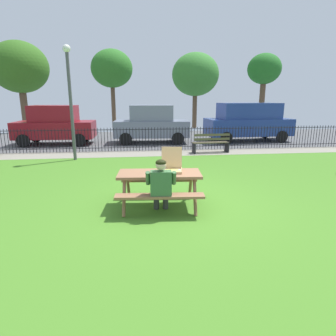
# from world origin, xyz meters

# --- Properties ---
(ground) EXTENTS (28.00, 10.86, 0.02)m
(ground) POSITION_xyz_m (0.00, 1.43, -0.01)
(ground) COLOR #467D24
(cobblestone_walkway) EXTENTS (28.00, 1.40, 0.01)m
(cobblestone_walkway) POSITION_xyz_m (0.00, 6.16, -0.00)
(cobblestone_walkway) COLOR gray
(street_asphalt) EXTENTS (28.00, 7.62, 0.01)m
(street_asphalt) POSITION_xyz_m (0.00, 10.67, -0.01)
(street_asphalt) COLOR #515154
(picnic_table_foreground) EXTENTS (1.91, 1.62, 0.79)m
(picnic_table_foreground) POSITION_xyz_m (-0.51, -0.05, 0.60)
(picnic_table_foreground) COLOR #8D5F42
(picnic_table_foreground) RESTS_ON ground
(pizza_box_open) EXTENTS (0.53, 0.56, 0.51)m
(pizza_box_open) POSITION_xyz_m (-0.23, 0.07, 0.87)
(pizza_box_open) COLOR tan
(pizza_box_open) RESTS_ON picnic_table_foreground
(adult_at_table) EXTENTS (0.62, 0.61, 1.19)m
(adult_at_table) POSITION_xyz_m (-0.53, -0.55, 0.66)
(adult_at_table) COLOR #383838
(adult_at_table) RESTS_ON ground
(iron_fence_streetside) EXTENTS (20.14, 0.03, 1.05)m
(iron_fence_streetside) POSITION_xyz_m (0.00, 6.86, 0.54)
(iron_fence_streetside) COLOR black
(iron_fence_streetside) RESTS_ON ground
(park_bench_center) EXTENTS (1.63, 0.58, 0.85)m
(park_bench_center) POSITION_xyz_m (2.26, 6.02, 0.42)
(park_bench_center) COLOR brown
(park_bench_center) RESTS_ON ground
(lamp_post_walkway) EXTENTS (0.28, 0.28, 4.21)m
(lamp_post_walkway) POSITION_xyz_m (-3.38, 5.19, 2.56)
(lamp_post_walkway) COLOR #4C4C51
(lamp_post_walkway) RESTS_ON ground
(parked_car_far_left) EXTENTS (3.93, 1.89, 1.98)m
(parked_car_far_left) POSITION_xyz_m (-5.09, 9.19, 1.01)
(parked_car_far_left) COLOR maroon
(parked_car_far_left) RESTS_ON ground
(parked_car_left) EXTENTS (3.99, 2.01, 1.98)m
(parked_car_left) POSITION_xyz_m (-0.14, 9.19, 1.01)
(parked_car_left) COLOR slate
(parked_car_left) RESTS_ON ground
(parked_car_center) EXTENTS (4.69, 2.14, 2.08)m
(parked_car_center) POSITION_xyz_m (5.19, 9.19, 1.10)
(parked_car_center) COLOR navy
(parked_car_center) RESTS_ON ground
(far_tree_left) EXTENTS (3.99, 3.99, 6.27)m
(far_tree_left) POSITION_xyz_m (-9.11, 16.48, 4.44)
(far_tree_left) COLOR brown
(far_tree_left) RESTS_ON ground
(far_tree_midleft) EXTENTS (3.05, 3.05, 5.83)m
(far_tree_midleft) POSITION_xyz_m (-2.62, 16.48, 4.42)
(far_tree_midleft) COLOR brown
(far_tree_midleft) RESTS_ON ground
(far_tree_center) EXTENTS (3.59, 3.59, 5.70)m
(far_tree_center) POSITION_xyz_m (3.69, 16.48, 4.06)
(far_tree_center) COLOR brown
(far_tree_center) RESTS_ON ground
(far_tree_midright) EXTENTS (2.60, 2.60, 5.73)m
(far_tree_midright) POSITION_xyz_m (9.19, 16.48, 4.45)
(far_tree_midright) COLOR brown
(far_tree_midright) RESTS_ON ground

